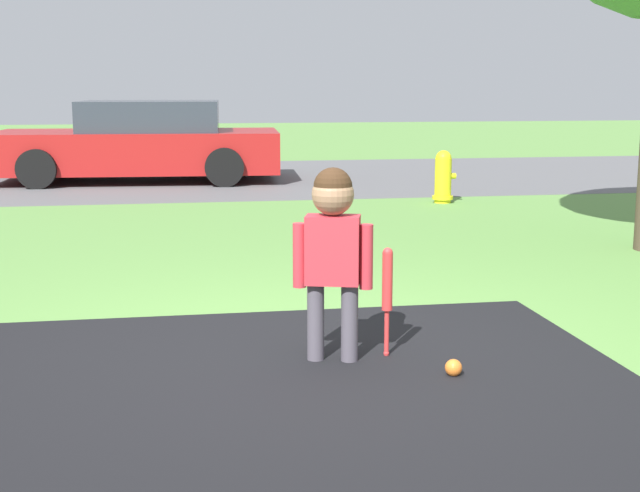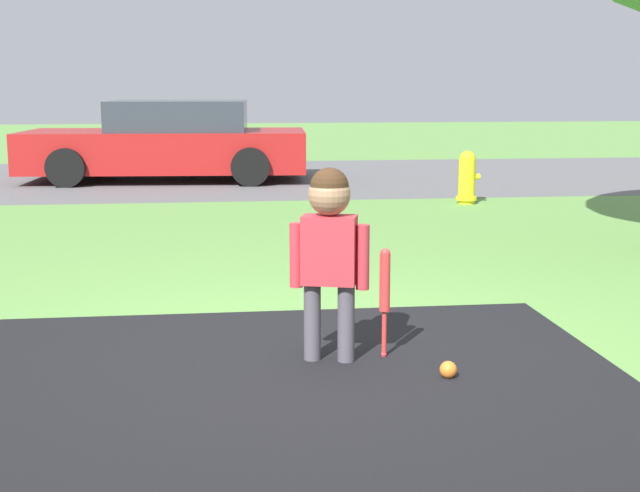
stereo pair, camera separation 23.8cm
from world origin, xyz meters
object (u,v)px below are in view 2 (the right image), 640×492
(child, at_px, (329,237))
(baseball_bat, at_px, (385,287))
(fire_hydrant, at_px, (467,178))
(parked_car, at_px, (169,143))
(sports_ball, at_px, (448,370))

(child, xyz_separation_m, baseball_bat, (0.31, 0.03, -0.29))
(fire_hydrant, relative_size, parked_car, 0.15)
(baseball_bat, height_order, sports_ball, baseball_bat)
(child, height_order, fire_hydrant, child)
(sports_ball, bearing_deg, parked_car, 100.41)
(child, height_order, baseball_bat, child)
(fire_hydrant, height_order, parked_car, parked_car)
(baseball_bat, distance_m, parked_car, 9.61)
(sports_ball, xyz_separation_m, parked_car, (-1.81, 9.88, 0.54))
(baseball_bat, relative_size, sports_ball, 6.85)
(baseball_bat, distance_m, fire_hydrant, 6.59)
(sports_ball, height_order, parked_car, parked_car)
(baseball_bat, bearing_deg, parked_car, 99.32)
(child, distance_m, sports_ball, 0.93)
(sports_ball, distance_m, parked_car, 10.06)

